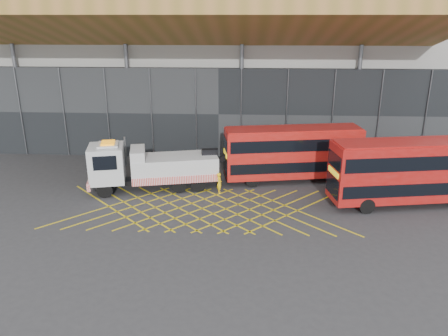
# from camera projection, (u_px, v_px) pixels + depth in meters

# --- Properties ---
(ground_plane) EXTENTS (120.00, 120.00, 0.00)m
(ground_plane) POSITION_uv_depth(u_px,v_px,m) (179.00, 208.00, 29.55)
(ground_plane) COLOR #2D2D30
(road_markings) EXTENTS (19.96, 7.16, 0.01)m
(road_markings) POSITION_uv_depth(u_px,v_px,m) (202.00, 208.00, 29.47)
(road_markings) COLOR gold
(road_markings) RESTS_ON ground_plane
(construction_building) EXTENTS (55.00, 23.97, 18.00)m
(construction_building) POSITION_uv_depth(u_px,v_px,m) (222.00, 50.00, 43.80)
(construction_building) COLOR gray
(construction_building) RESTS_ON ground_plane
(recovery_truck) EXTENTS (11.11, 4.58, 3.86)m
(recovery_truck) POSITION_uv_depth(u_px,v_px,m) (149.00, 166.00, 32.18)
(recovery_truck) COLOR black
(recovery_truck) RESTS_ON ground_plane
(bus_towed) EXTENTS (10.72, 4.11, 4.26)m
(bus_towed) POSITION_uv_depth(u_px,v_px,m) (292.00, 152.00, 33.71)
(bus_towed) COLOR #AD140F
(bus_towed) RESTS_ON ground_plane
(bus_second) EXTENTS (11.35, 4.30, 4.51)m
(bus_second) POSITION_uv_depth(u_px,v_px,m) (413.00, 170.00, 29.36)
(bus_second) COLOR #9E0F0C
(bus_second) RESTS_ON ground_plane
(worker) EXTENTS (0.52, 0.65, 1.55)m
(worker) POSITION_uv_depth(u_px,v_px,m) (219.00, 183.00, 31.80)
(worker) COLOR yellow
(worker) RESTS_ON ground_plane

